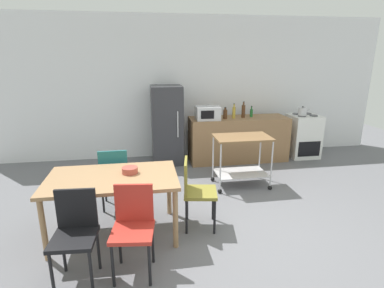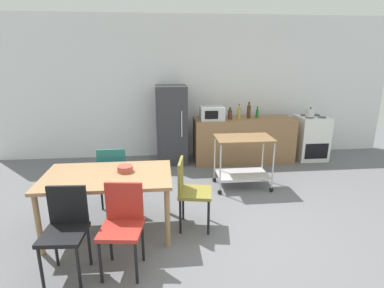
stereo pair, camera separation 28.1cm
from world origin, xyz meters
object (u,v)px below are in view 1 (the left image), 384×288
object	(u,v)px
refrigerator	(167,125)
bottle_hot_sauce	(251,113)
kitchen_cart	(242,153)
microwave	(208,113)
bottle_vinegar	(225,114)
chair_olive	(195,189)
kettle	(303,111)
chair_black	(75,230)
bottle_soda	(234,112)
fruit_bowl	(130,170)
dining_table	(113,183)
stove_oven	(303,136)
chair_teal	(115,174)
chair_red	(133,224)
bottle_sesame_oil	(243,111)

from	to	relation	value
refrigerator	bottle_hot_sauce	xyz separation A→B (m)	(1.72, -0.07, 0.21)
kitchen_cart	microwave	size ratio (longest dim) A/B	1.98
microwave	bottle_vinegar	size ratio (longest dim) A/B	2.02
chair_olive	kettle	world-z (taller)	kettle
bottle_vinegar	bottle_hot_sauce	size ratio (longest dim) A/B	1.01
chair_black	kettle	size ratio (longest dim) A/B	3.71
bottle_soda	fruit_bowl	bearing A→B (deg)	-130.81
dining_table	refrigerator	size ratio (longest dim) A/B	0.97
stove_oven	kettle	distance (m)	0.57
chair_teal	kettle	xyz separation A→B (m)	(3.68, 1.66, 0.48)
dining_table	refrigerator	world-z (taller)	refrigerator
dining_table	chair_black	world-z (taller)	chair_black
kitchen_cart	chair_red	bearing A→B (deg)	-132.86
chair_black	bottle_vinegar	bearing A→B (deg)	57.17
chair_teal	microwave	size ratio (longest dim) A/B	1.93
kitchen_cart	chair_olive	bearing A→B (deg)	-130.56
kitchen_cart	bottle_hot_sauce	distance (m)	1.50
chair_black	bottle_vinegar	xyz separation A→B (m)	(2.30, 3.09, 0.48)
bottle_soda	fruit_bowl	distance (m)	3.04
chair_red	bottle_vinegar	size ratio (longest dim) A/B	3.92
bottle_hot_sauce	kettle	world-z (taller)	bottle_hot_sauce
stove_oven	fruit_bowl	bearing A→B (deg)	-146.40
chair_olive	stove_oven	world-z (taller)	stove_oven
bottle_sesame_oil	bottle_hot_sauce	distance (m)	0.19
chair_teal	chair_olive	size ratio (longest dim) A/B	1.00
bottle_sesame_oil	bottle_hot_sauce	size ratio (longest dim) A/B	1.44
refrigerator	bottle_hot_sauce	size ratio (longest dim) A/B	6.92
chair_red	fruit_bowl	bearing A→B (deg)	100.42
chair_teal	chair_red	bearing A→B (deg)	100.92
chair_olive	bottle_soda	distance (m)	2.70
bottle_sesame_oil	stove_oven	bearing A→B (deg)	1.01
stove_oven	bottle_sesame_oil	world-z (taller)	bottle_sesame_oil
chair_red	chair_black	distance (m)	0.54
chair_teal	bottle_sesame_oil	xyz separation A→B (m)	(2.43, 1.74, 0.52)
fruit_bowl	kettle	distance (m)	4.12
refrigerator	kettle	distance (m)	2.80
chair_black	bottle_vinegar	world-z (taller)	bottle_vinegar
stove_oven	bottle_sesame_oil	distance (m)	1.48
chair_red	refrigerator	xyz separation A→B (m)	(0.61, 3.22, 0.26)
kitchen_cart	kettle	distance (m)	2.10
chair_olive	bottle_sesame_oil	world-z (taller)	bottle_sesame_oil
fruit_bowl	stove_oven	bearing A→B (deg)	33.60
refrigerator	microwave	distance (m)	0.84
microwave	bottle_soda	size ratio (longest dim) A/B	1.56
stove_oven	refrigerator	world-z (taller)	refrigerator
chair_teal	stove_oven	bearing A→B (deg)	-155.75
chair_black	microwave	xyz separation A→B (m)	(1.93, 3.04, 0.51)
chair_olive	bottle_hot_sauce	xyz separation A→B (m)	(1.59, 2.44, 0.47)
chair_olive	microwave	size ratio (longest dim) A/B	1.93
kettle	chair_black	bearing A→B (deg)	-142.06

